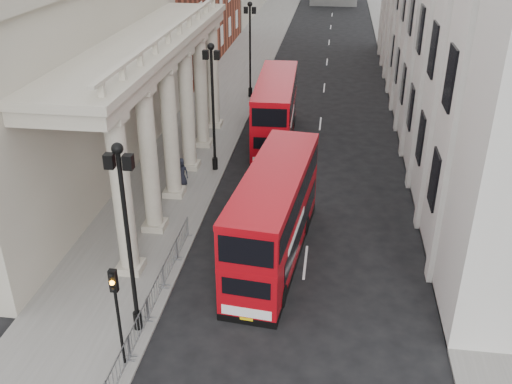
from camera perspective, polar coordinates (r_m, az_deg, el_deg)
name	(u,v)px	position (r m, az deg, el deg)	size (l,w,h in m)	color
sidewalk_west	(211,118)	(47.58, -4.52, 7.41)	(6.00, 140.00, 0.12)	slate
sidewalk_east	(416,127)	(47.04, 15.66, 6.24)	(3.00, 140.00, 0.12)	slate
kerb	(246,119)	(47.06, -0.98, 7.28)	(0.20, 140.00, 0.14)	slate
portico_building	(46,86)	(37.52, -20.25, 9.96)	(9.00, 28.00, 12.00)	#A59E8A
lamp_post_south	(127,229)	(22.20, -12.79, -3.65)	(1.05, 0.44, 8.32)	black
lamp_post_mid	(213,100)	(36.29, -4.34, 9.20)	(1.05, 0.44, 8.32)	black
lamp_post_north	(250,43)	(51.51, -0.60, 14.64)	(1.05, 0.44, 8.32)	black
traffic_light	(116,300)	(21.61, -13.83, -10.49)	(0.28, 0.33, 4.30)	black
crowd_barriers	(129,348)	(23.27, -12.59, -14.95)	(0.50, 18.75, 1.10)	gray
bus_near	(274,214)	(27.72, 1.82, -2.20)	(3.72, 11.09, 4.70)	#9F070F
bus_far	(276,109)	(42.18, 1.97, 8.30)	(2.92, 10.89, 4.67)	#AC0710
pedestrian_a	(149,182)	(34.82, -10.67, 0.95)	(0.60, 0.40, 1.65)	black
pedestrian_b	(149,158)	(38.40, -10.69, 3.40)	(0.75, 0.58, 1.53)	black
pedestrian_c	(181,172)	(35.58, -7.50, 1.98)	(0.91, 0.59, 1.86)	black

